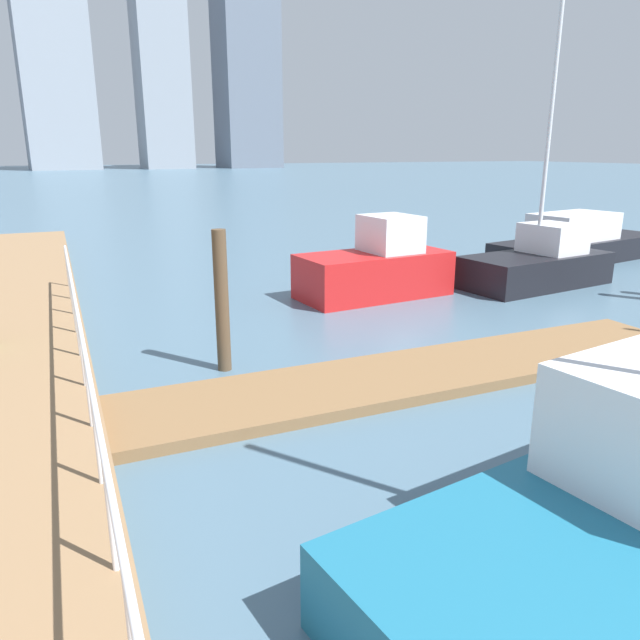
# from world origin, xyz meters

# --- Properties ---
(ground_plane) EXTENTS (300.00, 300.00, 0.00)m
(ground_plane) POSITION_xyz_m (0.00, 20.00, 0.00)
(ground_plane) COLOR slate
(floating_dock) EXTENTS (11.37, 2.00, 0.18)m
(floating_dock) POSITION_xyz_m (2.18, 9.55, 0.09)
(floating_dock) COLOR olive
(floating_dock) RESTS_ON ground_plane
(boardwalk_railing) EXTENTS (0.06, 21.13, 1.08)m
(boardwalk_railing) POSITION_xyz_m (-3.15, 7.49, 1.23)
(boardwalk_railing) COLOR white
(boardwalk_railing) RESTS_ON boardwalk
(dock_piling_3) EXTENTS (0.25, 0.25, 2.55)m
(dock_piling_3) POSITION_xyz_m (-0.77, 11.36, 1.27)
(dock_piling_3) COLOR brown
(dock_piling_3) RESTS_ON ground_plane
(moored_boat_0) EXTENTS (4.25, 2.22, 2.16)m
(moored_boat_0) POSITION_xyz_m (4.51, 15.25, 0.78)
(moored_boat_0) COLOR red
(moored_boat_0) RESTS_ON ground_plane
(moored_boat_2) EXTENTS (7.65, 3.38, 1.72)m
(moored_boat_2) POSITION_xyz_m (13.65, 17.01, 0.64)
(moored_boat_2) COLOR black
(moored_boat_2) RESTS_ON ground_plane
(moored_boat_4) EXTENTS (4.79, 2.53, 8.49)m
(moored_boat_4) POSITION_xyz_m (9.49, 14.49, 0.67)
(moored_boat_4) COLOR black
(moored_boat_4) RESTS_ON ground_plane
(skyline_tower_2) EXTENTS (13.55, 10.98, 40.55)m
(skyline_tower_2) POSITION_xyz_m (-0.25, 133.50, 20.28)
(skyline_tower_2) COLOR #8C939E
(skyline_tower_2) RESTS_ON ground_plane
(skyline_tower_4) EXTENTS (12.27, 12.13, 45.58)m
(skyline_tower_4) POSITION_xyz_m (37.61, 133.21, 22.79)
(skyline_tower_4) COLOR slate
(skyline_tower_4) RESTS_ON ground_plane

